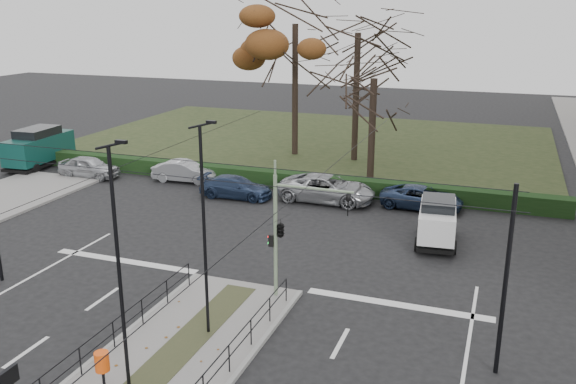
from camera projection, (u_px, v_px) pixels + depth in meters
name	position (u px, v px, depth m)	size (l,w,h in m)	color
ground	(185.00, 348.00, 19.94)	(140.00, 140.00, 0.00)	black
park	(312.00, 141.00, 50.67)	(38.00, 26.00, 0.10)	#222D16
hedge	(247.00, 176.00, 38.49)	(38.00, 1.00, 1.00)	black
median_railing	(139.00, 363.00, 17.32)	(4.14, 13.24, 0.92)	black
catenary	(204.00, 233.00, 20.40)	(20.00, 34.00, 6.00)	black
traffic_light	(282.00, 228.00, 22.43)	(3.23, 1.86, 4.75)	gray
litter_bin	(102.00, 362.00, 17.47)	(0.42, 0.42, 1.09)	black
streetlamp_median_near	(119.00, 270.00, 16.49)	(0.61, 0.13, 7.33)	black
streetlamp_median_far	(205.00, 230.00, 19.56)	(0.61, 0.12, 7.25)	black
parked_car_first	(89.00, 167.00, 39.87)	(1.65, 4.11, 1.40)	#9DA0A4
parked_car_second	(185.00, 171.00, 38.87)	(1.43, 4.10, 1.35)	#9DA0A4
parked_car_third	(236.00, 187.00, 35.61)	(1.76, 4.32, 1.25)	#212F4D
parked_car_fourth	(327.00, 188.00, 34.84)	(2.54, 5.51, 1.53)	#9DA0A4
white_van	(437.00, 220.00, 28.54)	(2.14, 4.08, 2.17)	silver
green_van	(39.00, 147.00, 42.44)	(2.54, 5.69, 2.73)	#0C3530
rust_tree	(295.00, 24.00, 43.35)	(8.96, 8.96, 12.49)	black
bare_tree_center	(358.00, 42.00, 41.94)	(8.79, 8.79, 11.90)	black
bare_tree_near	(374.00, 86.00, 37.11)	(5.29, 5.29, 8.60)	black
parked_car_fifth	(422.00, 198.00, 33.64)	(2.07, 4.49, 1.25)	#212F4D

